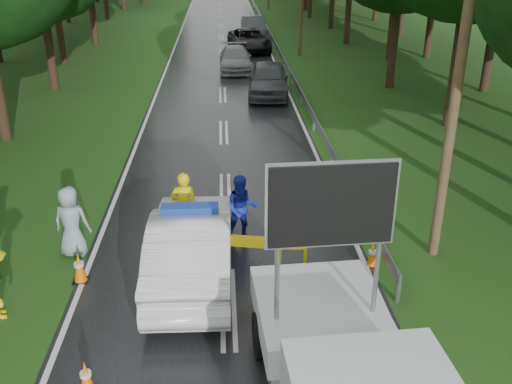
{
  "coord_description": "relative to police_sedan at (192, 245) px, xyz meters",
  "views": [
    {
      "loc": [
        -0.02,
        -10.21,
        7.33
      ],
      "look_at": [
        0.79,
        3.15,
        1.3
      ],
      "focal_mm": 40.0,
      "sensor_mm": 36.0,
      "label": 1
    }
  ],
  "objects": [
    {
      "name": "work_truck",
      "position": [
        2.55,
        -4.73,
        0.27
      ],
      "size": [
        2.58,
        5.3,
        4.12
      ],
      "rotation": [
        0.0,
        0.0,
        0.06
      ],
      "color": "gray",
      "rests_on": "ground"
    },
    {
      "name": "cone_right",
      "position": [
        4.3,
        0.23,
        -0.54
      ],
      "size": [
        0.3,
        0.3,
        0.64
      ],
      "color": "black",
      "rests_on": "ground"
    },
    {
      "name": "ground",
      "position": [
        0.8,
        -1.27,
        -0.85
      ],
      "size": [
        160.0,
        160.0,
        0.0
      ],
      "primitive_type": "plane",
      "color": "#1D4213",
      "rests_on": "ground"
    },
    {
      "name": "queue_car_fourth",
      "position": [
        3.4,
        34.71,
        -0.08
      ],
      "size": [
        1.89,
        4.77,
        1.54
      ],
      "primitive_type": "imported",
      "rotation": [
        0.0,
        0.0,
        0.06
      ],
      "color": "#414349",
      "rests_on": "ground"
    },
    {
      "name": "cone_center",
      "position": [
        0.22,
        -0.11,
        -0.47
      ],
      "size": [
        0.37,
        0.37,
        0.79
      ],
      "color": "black",
      "rests_on": "ground"
    },
    {
      "name": "road",
      "position": [
        0.8,
        28.73,
        -0.84
      ],
      "size": [
        7.0,
        140.0,
        0.02
      ],
      "primitive_type": "cube",
      "color": "black",
      "rests_on": "ground"
    },
    {
      "name": "barrier",
      "position": [
        1.17,
        -0.27,
        0.06
      ],
      "size": [
        2.87,
        0.64,
        1.21
      ],
      "rotation": [
        0.0,
        0.0,
        -0.2
      ],
      "color": "#DDED0C",
      "rests_on": "ground"
    },
    {
      "name": "cone_far",
      "position": [
        0.69,
        1.64,
        -0.48
      ],
      "size": [
        0.37,
        0.37,
        0.78
      ],
      "color": "black",
      "rests_on": "ground"
    },
    {
      "name": "queue_car_first",
      "position": [
        3.09,
        16.53,
        -0.03
      ],
      "size": [
        2.34,
        4.97,
        1.64
      ],
      "primitive_type": "imported",
      "rotation": [
        0.0,
        0.0,
        -0.08
      ],
      "color": "#42454A",
      "rests_on": "ground"
    },
    {
      "name": "cone_left_mid",
      "position": [
        -2.6,
        -0.04,
        -0.49
      ],
      "size": [
        0.36,
        0.36,
        0.76
      ],
      "color": "black",
      "rests_on": "ground"
    },
    {
      "name": "police_sedan",
      "position": [
        0.0,
        0.0,
        0.0
      ],
      "size": [
        1.88,
        5.17,
        1.87
      ],
      "rotation": [
        0.0,
        0.0,
        3.13
      ],
      "color": "white",
      "rests_on": "ground"
    },
    {
      "name": "bystander_right",
      "position": [
        -3.0,
        1.23,
        0.06
      ],
      "size": [
        0.97,
        0.72,
        1.83
      ],
      "primitive_type": "imported",
      "rotation": [
        0.0,
        0.0,
        2.98
      ],
      "color": "#8D9DAA",
      "rests_on": "ground"
    },
    {
      "name": "cone_near_left",
      "position": [
        -1.7,
        -3.63,
        -0.52
      ],
      "size": [
        0.32,
        0.32,
        0.68
      ],
      "color": "black",
      "rests_on": "ground"
    },
    {
      "name": "officer",
      "position": [
        -0.27,
        1.88,
        0.09
      ],
      "size": [
        0.69,
        0.46,
        1.88
      ],
      "primitive_type": "imported",
      "rotation": [
        0.0,
        0.0,
        3.16
      ],
      "color": "yellow",
      "rests_on": "ground"
    },
    {
      "name": "queue_car_second",
      "position": [
        1.6,
        22.53,
        -0.18
      ],
      "size": [
        1.89,
        4.62,
        1.34
      ],
      "primitive_type": "imported",
      "rotation": [
        0.0,
        0.0,
        0.0
      ],
      "color": "gray",
      "rests_on": "ground"
    },
    {
      "name": "utility_pole_near",
      "position": [
        6.0,
        0.73,
        4.21
      ],
      "size": [
        1.4,
        0.24,
        10.0
      ],
      "color": "#4C3523",
      "rests_on": "ground"
    },
    {
      "name": "guardrail",
      "position": [
        4.5,
        28.4,
        -0.3
      ],
      "size": [
        0.12,
        60.06,
        0.7
      ],
      "color": "gray",
      "rests_on": "ground"
    },
    {
      "name": "queue_car_third",
      "position": [
        2.74,
        28.71,
        -0.12
      ],
      "size": [
        3.11,
        5.57,
        1.47
      ],
      "primitive_type": "imported",
      "rotation": [
        0.0,
        0.0,
        0.13
      ],
      "color": "black",
      "rests_on": "ground"
    },
    {
      "name": "civilian",
      "position": [
        1.22,
        1.73,
        0.05
      ],
      "size": [
        0.96,
        0.79,
        1.81
      ],
      "primitive_type": "imported",
      "rotation": [
        0.0,
        0.0,
        0.12
      ],
      "color": "#17259B",
      "rests_on": "ground"
    }
  ]
}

